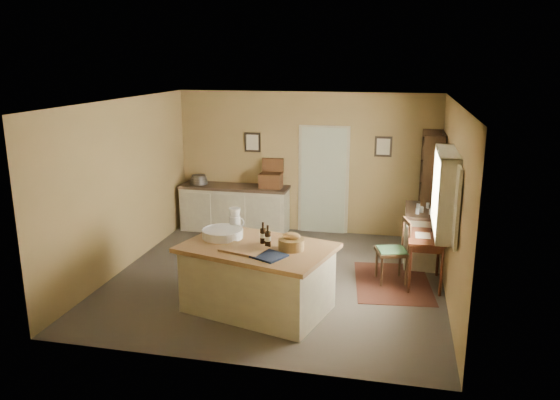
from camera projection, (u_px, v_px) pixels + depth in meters
The scene contains 16 objects.
ground at pixel (277, 278), 8.45m from camera, with size 5.00×5.00×0.00m, color brown.
wall_back at pixel (306, 163), 10.47m from camera, with size 5.00×0.10×2.70m, color #9C7E4B.
wall_front at pixel (225, 249), 5.74m from camera, with size 5.00×0.10×2.70m, color #9C7E4B.
wall_left at pixel (123, 185), 8.63m from camera, with size 0.10×5.00×2.70m, color #9C7E4B.
wall_right at pixel (452, 203), 7.58m from camera, with size 0.10×5.00×2.70m, color #9C7E4B.
ceiling at pixel (277, 102), 7.77m from camera, with size 5.00×5.00×0.00m, color silver.
door at pixel (323, 179), 10.44m from camera, with size 0.97×0.06×2.11m, color #B1B89B.
framed_prints at pixel (316, 144), 10.31m from camera, with size 2.82×0.02×0.38m.
window at pixel (449, 192), 7.36m from camera, with size 0.25×1.99×1.12m.
work_island at pixel (257, 276), 7.29m from camera, with size 2.18×1.71×1.20m.
sideboard at pixel (235, 207), 10.68m from camera, with size 2.12×0.60×1.18m.
rug at pixel (392, 282), 8.27m from camera, with size 1.10×1.60×0.01m, color #472515.
writing_desk at pixel (426, 242), 8.05m from camera, with size 0.52×0.84×0.82m.
desk_chair at pixel (392, 252), 8.19m from camera, with size 0.45×0.45×0.97m, color #301D10, non-canonical shape.
right_cabinet at pixel (423, 235), 9.05m from camera, with size 0.60×1.08×0.99m.
shelving_unit at pixel (433, 192), 9.50m from camera, with size 0.35×0.94×2.08m.
Camera 1 is at (1.74, -7.67, 3.30)m, focal length 35.00 mm.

